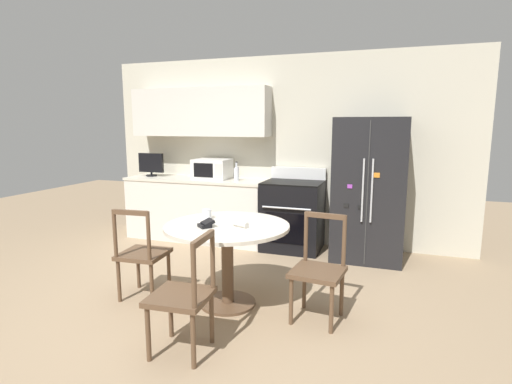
{
  "coord_description": "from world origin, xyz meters",
  "views": [
    {
      "loc": [
        1.52,
        -2.83,
        1.66
      ],
      "look_at": [
        0.13,
        1.15,
        0.95
      ],
      "focal_mm": 28.0,
      "sensor_mm": 36.0,
      "label": 1
    }
  ],
  "objects_px": {
    "dining_chair_left": "(142,254)",
    "candle_glass": "(207,215)",
    "wallet": "(206,224)",
    "oven_range": "(293,215)",
    "countertop_tv": "(151,164)",
    "refrigerator": "(369,189)",
    "counter_bottle": "(237,173)",
    "dining_chair_right": "(319,270)",
    "dining_chair_near": "(184,296)",
    "microwave": "(212,169)"
  },
  "relations": [
    {
      "from": "dining_chair_near",
      "to": "wallet",
      "type": "xyz_separation_m",
      "value": [
        -0.16,
        0.7,
        0.36
      ]
    },
    {
      "from": "countertop_tv",
      "to": "counter_bottle",
      "type": "distance_m",
      "value": 1.4
    },
    {
      "from": "dining_chair_left",
      "to": "wallet",
      "type": "height_order",
      "value": "dining_chair_left"
    },
    {
      "from": "oven_range",
      "to": "counter_bottle",
      "type": "height_order",
      "value": "counter_bottle"
    },
    {
      "from": "countertop_tv",
      "to": "microwave",
      "type": "bearing_deg",
      "value": 2.77
    },
    {
      "from": "counter_bottle",
      "to": "dining_chair_near",
      "type": "bearing_deg",
      "value": -76.1
    },
    {
      "from": "candle_glass",
      "to": "wallet",
      "type": "distance_m",
      "value": 0.32
    },
    {
      "from": "oven_range",
      "to": "candle_glass",
      "type": "xyz_separation_m",
      "value": [
        -0.43,
        -1.71,
        0.34
      ]
    },
    {
      "from": "oven_range",
      "to": "countertop_tv",
      "type": "xyz_separation_m",
      "value": [
        -2.19,
        0.01,
        0.62
      ]
    },
    {
      "from": "oven_range",
      "to": "dining_chair_right",
      "type": "relative_size",
      "value": 1.2
    },
    {
      "from": "oven_range",
      "to": "counter_bottle",
      "type": "distance_m",
      "value": 0.96
    },
    {
      "from": "oven_range",
      "to": "counter_bottle",
      "type": "bearing_deg",
      "value": -177.93
    },
    {
      "from": "counter_bottle",
      "to": "countertop_tv",
      "type": "bearing_deg",
      "value": 178.23
    },
    {
      "from": "microwave",
      "to": "dining_chair_right",
      "type": "height_order",
      "value": "microwave"
    },
    {
      "from": "countertop_tv",
      "to": "dining_chair_right",
      "type": "distance_m",
      "value": 3.5
    },
    {
      "from": "microwave",
      "to": "dining_chair_near",
      "type": "relative_size",
      "value": 0.56
    },
    {
      "from": "dining_chair_near",
      "to": "candle_glass",
      "type": "relative_size",
      "value": 9.69
    },
    {
      "from": "wallet",
      "to": "microwave",
      "type": "bearing_deg",
      "value": 113.93
    },
    {
      "from": "countertop_tv",
      "to": "dining_chair_left",
      "type": "height_order",
      "value": "countertop_tv"
    },
    {
      "from": "refrigerator",
      "to": "candle_glass",
      "type": "bearing_deg",
      "value": -130.25
    },
    {
      "from": "refrigerator",
      "to": "counter_bottle",
      "type": "bearing_deg",
      "value": 179.31
    },
    {
      "from": "microwave",
      "to": "refrigerator",
      "type": "bearing_deg",
      "value": -2.93
    },
    {
      "from": "refrigerator",
      "to": "dining_chair_left",
      "type": "bearing_deg",
      "value": -135.35
    },
    {
      "from": "dining_chair_right",
      "to": "wallet",
      "type": "relative_size",
      "value": 5.17
    },
    {
      "from": "countertop_tv",
      "to": "dining_chair_right",
      "type": "height_order",
      "value": "countertop_tv"
    },
    {
      "from": "oven_range",
      "to": "dining_chair_left",
      "type": "bearing_deg",
      "value": -116.43
    },
    {
      "from": "candle_glass",
      "to": "microwave",
      "type": "bearing_deg",
      "value": 113.74
    },
    {
      "from": "countertop_tv",
      "to": "dining_chair_near",
      "type": "distance_m",
      "value": 3.47
    },
    {
      "from": "wallet",
      "to": "dining_chair_near",
      "type": "bearing_deg",
      "value": -77.29
    },
    {
      "from": "counter_bottle",
      "to": "dining_chair_right",
      "type": "xyz_separation_m",
      "value": [
        1.49,
        -1.83,
        -0.57
      ]
    },
    {
      "from": "dining_chair_right",
      "to": "wallet",
      "type": "height_order",
      "value": "dining_chair_right"
    },
    {
      "from": "dining_chair_left",
      "to": "candle_glass",
      "type": "bearing_deg",
      "value": 21.93
    },
    {
      "from": "microwave",
      "to": "countertop_tv",
      "type": "relative_size",
      "value": 1.25
    },
    {
      "from": "dining_chair_right",
      "to": "candle_glass",
      "type": "distance_m",
      "value": 1.19
    },
    {
      "from": "dining_chair_near",
      "to": "dining_chair_left",
      "type": "bearing_deg",
      "value": 46.17
    },
    {
      "from": "oven_range",
      "to": "microwave",
      "type": "relative_size",
      "value": 2.14
    },
    {
      "from": "refrigerator",
      "to": "candle_glass",
      "type": "xyz_separation_m",
      "value": [
        -1.41,
        -1.66,
        -0.07
      ]
    },
    {
      "from": "refrigerator",
      "to": "candle_glass",
      "type": "distance_m",
      "value": 2.18
    },
    {
      "from": "dining_chair_left",
      "to": "wallet",
      "type": "bearing_deg",
      "value": -5.57
    },
    {
      "from": "refrigerator",
      "to": "dining_chair_left",
      "type": "xyz_separation_m",
      "value": [
        -1.97,
        -1.94,
        -0.44
      ]
    },
    {
      "from": "refrigerator",
      "to": "wallet",
      "type": "height_order",
      "value": "refrigerator"
    },
    {
      "from": "counter_bottle",
      "to": "refrigerator",
      "type": "bearing_deg",
      "value": -0.69
    },
    {
      "from": "refrigerator",
      "to": "countertop_tv",
      "type": "relative_size",
      "value": 4.35
    },
    {
      "from": "dining_chair_near",
      "to": "countertop_tv",
      "type": "bearing_deg",
      "value": 33.03
    },
    {
      "from": "oven_range",
      "to": "candle_glass",
      "type": "height_order",
      "value": "oven_range"
    },
    {
      "from": "oven_range",
      "to": "wallet",
      "type": "bearing_deg",
      "value": -98.36
    },
    {
      "from": "counter_bottle",
      "to": "dining_chair_near",
      "type": "xyz_separation_m",
      "value": [
        0.66,
        -2.67,
        -0.57
      ]
    },
    {
      "from": "dining_chair_left",
      "to": "candle_glass",
      "type": "relative_size",
      "value": 9.69
    },
    {
      "from": "oven_range",
      "to": "countertop_tv",
      "type": "height_order",
      "value": "countertop_tv"
    },
    {
      "from": "dining_chair_left",
      "to": "candle_glass",
      "type": "height_order",
      "value": "dining_chair_left"
    }
  ]
}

